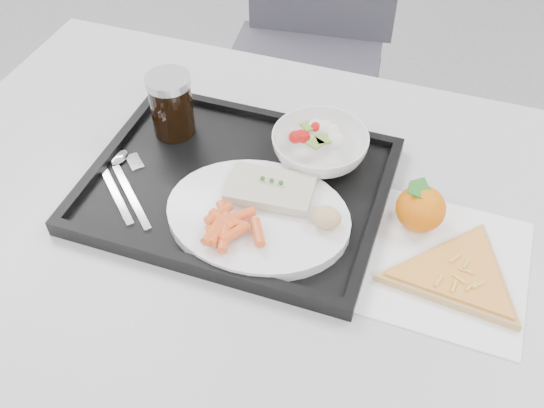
{
  "coord_description": "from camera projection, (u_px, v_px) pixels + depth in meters",
  "views": [
    {
      "loc": [
        0.19,
        -0.28,
        1.42
      ],
      "look_at": [
        -0.01,
        0.3,
        0.77
      ],
      "focal_mm": 40.0,
      "sensor_mm": 36.0,
      "label": 1
    }
  ],
  "objects": [
    {
      "name": "carrot_pile",
      "position": [
        228.0,
        226.0,
        0.83
      ],
      "size": [
        0.1,
        0.09,
        0.02
      ],
      "color": "#EF5A24",
      "rests_on": "dinner_plate"
    },
    {
      "name": "tray",
      "position": [
        238.0,
        186.0,
        0.94
      ],
      "size": [
        0.45,
        0.35,
        0.03
      ],
      "color": "black",
      "rests_on": "table"
    },
    {
      "name": "fish_fillet",
      "position": [
        271.0,
        189.0,
        0.89
      ],
      "size": [
        0.13,
        0.09,
        0.02
      ],
      "color": "beige",
      "rests_on": "dinner_plate"
    },
    {
      "name": "salad_contents",
      "position": [
        319.0,
        133.0,
        0.96
      ],
      "size": [
        0.09,
        0.08,
        0.03
      ],
      "color": "red",
      "rests_on": "salad_bowl"
    },
    {
      "name": "bread_roll",
      "position": [
        326.0,
        218.0,
        0.84
      ],
      "size": [
        0.05,
        0.05,
        0.03
      ],
      "color": "tan",
      "rests_on": "dinner_plate"
    },
    {
      "name": "salad_bowl",
      "position": [
        320.0,
        147.0,
        0.95
      ],
      "size": [
        0.15,
        0.15,
        0.05
      ],
      "color": "white",
      "rests_on": "tray"
    },
    {
      "name": "cutlery",
      "position": [
        123.0,
        179.0,
        0.94
      ],
      "size": [
        0.15,
        0.15,
        0.01
      ],
      "color": "silver",
      "rests_on": "tray"
    },
    {
      "name": "table",
      "position": [
        275.0,
        245.0,
        0.95
      ],
      "size": [
        1.2,
        0.8,
        0.75
      ],
      "color": "silver",
      "rests_on": "ground"
    },
    {
      "name": "chair",
      "position": [
        310.0,
        31.0,
        1.66
      ],
      "size": [
        0.47,
        0.47,
        0.93
      ],
      "color": "#3A3841",
      "rests_on": "ground"
    },
    {
      "name": "dinner_plate",
      "position": [
        258.0,
        216.0,
        0.87
      ],
      "size": [
        0.27,
        0.27,
        0.02
      ],
      "color": "white",
      "rests_on": "tray"
    },
    {
      "name": "tangerine",
      "position": [
        421.0,
        208.0,
        0.87
      ],
      "size": [
        0.09,
        0.09,
        0.07
      ],
      "color": "orange",
      "rests_on": "napkin"
    },
    {
      "name": "pizza_slice",
      "position": [
        458.0,
        275.0,
        0.82
      ],
      "size": [
        0.3,
        0.3,
        0.02
      ],
      "color": "tan",
      "rests_on": "napkin"
    },
    {
      "name": "cola_glass",
      "position": [
        171.0,
        104.0,
        0.98
      ],
      "size": [
        0.07,
        0.07,
        0.11
      ],
      "color": "black",
      "rests_on": "tray"
    },
    {
      "name": "napkin",
      "position": [
        435.0,
        262.0,
        0.84
      ],
      "size": [
        0.25,
        0.24,
        0.0
      ],
      "color": "white",
      "rests_on": "table"
    }
  ]
}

